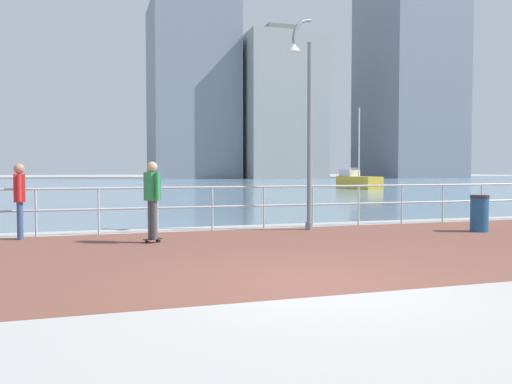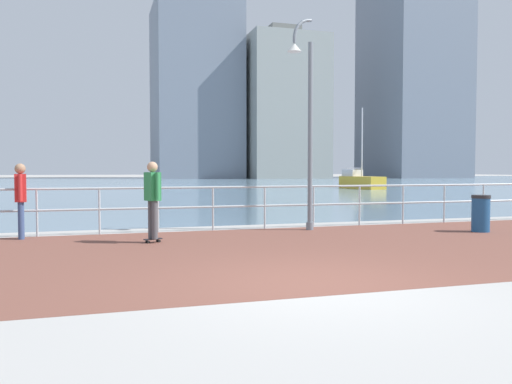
# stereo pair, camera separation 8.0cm
# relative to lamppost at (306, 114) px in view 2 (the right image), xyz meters

# --- Properties ---
(ground) EXTENTS (220.00, 220.00, 0.00)m
(ground) POSITION_rel_lamppost_xyz_m (-2.29, 34.14, -3.00)
(ground) COLOR #ADAAA5
(brick_paving) EXTENTS (28.00, 7.17, 0.01)m
(brick_paving) POSITION_rel_lamppost_xyz_m (-2.29, -2.93, -3.00)
(brick_paving) COLOR brown
(brick_paving) RESTS_ON ground
(harbor_water) EXTENTS (180.00, 88.00, 0.00)m
(harbor_water) POSITION_rel_lamppost_xyz_m (-2.29, 45.65, -3.00)
(harbor_water) COLOR #6B899E
(harbor_water) RESTS_ON ground
(waterfront_railing) EXTENTS (25.25, 0.06, 1.14)m
(waterfront_railing) POSITION_rel_lamppost_xyz_m (-2.29, 0.65, -2.22)
(waterfront_railing) COLOR #B2BCC1
(waterfront_railing) RESTS_ON ground
(lamppost) EXTENTS (0.79, 0.46, 5.43)m
(lamppost) POSITION_rel_lamppost_xyz_m (0.00, 0.00, 0.00)
(lamppost) COLOR slate
(lamppost) RESTS_ON ground
(skateboarder) EXTENTS (0.41, 0.54, 1.74)m
(skateboarder) POSITION_rel_lamppost_xyz_m (-3.99, -1.15, -1.96)
(skateboarder) COLOR black
(skateboarder) RESTS_ON ground
(bystander) EXTENTS (0.28, 0.56, 1.71)m
(bystander) POSITION_rel_lamppost_xyz_m (-6.78, 0.30, -1.99)
(bystander) COLOR #384C7A
(bystander) RESTS_ON ground
(trash_bin) EXTENTS (0.46, 0.46, 0.93)m
(trash_bin) POSITION_rel_lamppost_xyz_m (4.12, -1.58, -2.54)
(trash_bin) COLOR navy
(trash_bin) RESTS_ON ground
(sailboat_yellow) EXTENTS (1.88, 4.79, 6.57)m
(sailboat_yellow) POSITION_rel_lamppost_xyz_m (15.33, 25.49, -2.38)
(sailboat_yellow) COLOR gold
(sailboat_yellow) RESTS_ON ground
(tower_concrete) EXTENTS (15.17, 17.39, 45.23)m
(tower_concrete) POSITION_rel_lamppost_xyz_m (52.45, 74.27, 18.78)
(tower_concrete) COLOR slate
(tower_concrete) RESTS_ON ground
(tower_slate) EXTENTS (14.56, 15.69, 32.66)m
(tower_slate) POSITION_rel_lamppost_xyz_m (11.51, 79.73, 12.50)
(tower_slate) COLOR slate
(tower_slate) RESTS_ON ground
(tower_brick) EXTENTS (13.63, 14.07, 26.77)m
(tower_brick) POSITION_rel_lamppost_xyz_m (26.36, 75.30, 9.55)
(tower_brick) COLOR #939993
(tower_brick) RESTS_ON ground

